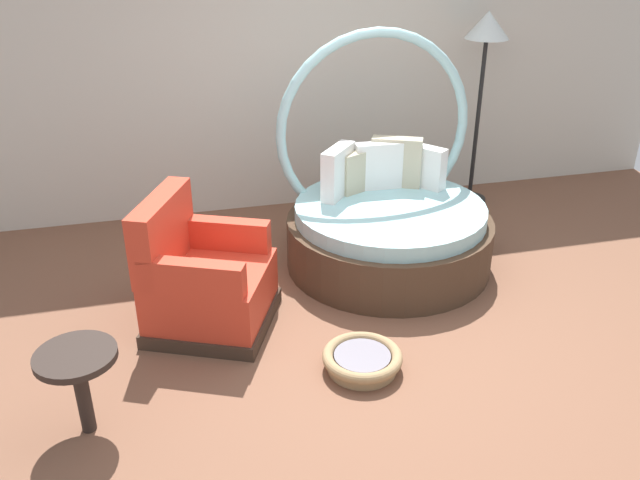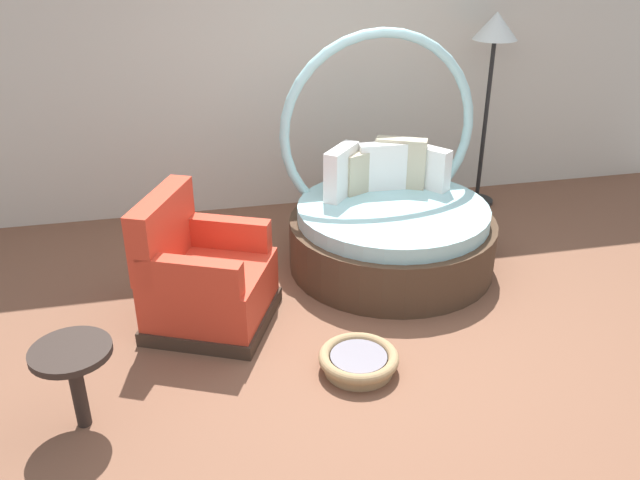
{
  "view_description": "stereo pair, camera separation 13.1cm",
  "coord_description": "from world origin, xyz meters",
  "px_view_note": "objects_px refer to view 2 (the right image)",
  "views": [
    {
      "loc": [
        -1.18,
        -3.58,
        2.63
      ],
      "look_at": [
        -0.15,
        0.46,
        0.55
      ],
      "focal_mm": 37.4,
      "sensor_mm": 36.0,
      "label": 1
    },
    {
      "loc": [
        -1.05,
        -3.62,
        2.63
      ],
      "look_at": [
        -0.15,
        0.46,
        0.55
      ],
      "focal_mm": 37.4,
      "sensor_mm": 36.0,
      "label": 2
    }
  ],
  "objects_px": {
    "pet_basket": "(359,360)",
    "side_table": "(73,363)",
    "round_daybed": "(389,219)",
    "floor_lamp": "(494,45)",
    "red_armchair": "(203,280)"
  },
  "relations": [
    {
      "from": "round_daybed",
      "to": "pet_basket",
      "type": "distance_m",
      "value": 1.53
    },
    {
      "from": "round_daybed",
      "to": "pet_basket",
      "type": "height_order",
      "value": "round_daybed"
    },
    {
      "from": "pet_basket",
      "to": "side_table",
      "type": "bearing_deg",
      "value": -175.11
    },
    {
      "from": "side_table",
      "to": "floor_lamp",
      "type": "height_order",
      "value": "floor_lamp"
    },
    {
      "from": "round_daybed",
      "to": "red_armchair",
      "type": "xyz_separation_m",
      "value": [
        -1.53,
        -0.58,
        -0.05
      ]
    },
    {
      "from": "floor_lamp",
      "to": "side_table",
      "type": "bearing_deg",
      "value": -144.63
    },
    {
      "from": "pet_basket",
      "to": "floor_lamp",
      "type": "bearing_deg",
      "value": 51.58
    },
    {
      "from": "red_armchair",
      "to": "pet_basket",
      "type": "height_order",
      "value": "red_armchair"
    },
    {
      "from": "round_daybed",
      "to": "red_armchair",
      "type": "distance_m",
      "value": 1.64
    },
    {
      "from": "pet_basket",
      "to": "floor_lamp",
      "type": "distance_m",
      "value": 3.35
    },
    {
      "from": "floor_lamp",
      "to": "red_armchair",
      "type": "bearing_deg",
      "value": -150.4
    },
    {
      "from": "red_armchair",
      "to": "pet_basket",
      "type": "relative_size",
      "value": 2.07
    },
    {
      "from": "red_armchair",
      "to": "pet_basket",
      "type": "xyz_separation_m",
      "value": [
        0.91,
        -0.78,
        -0.26
      ]
    },
    {
      "from": "round_daybed",
      "to": "pet_basket",
      "type": "relative_size",
      "value": 3.58
    },
    {
      "from": "round_daybed",
      "to": "floor_lamp",
      "type": "bearing_deg",
      "value": 38.6
    }
  ]
}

